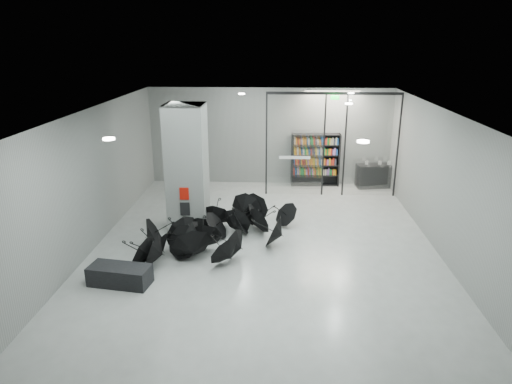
{
  "coord_description": "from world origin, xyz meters",
  "views": [
    {
      "loc": [
        0.37,
        -11.79,
        5.85
      ],
      "look_at": [
        -0.3,
        1.5,
        1.4
      ],
      "focal_mm": 32.16,
      "sensor_mm": 36.0,
      "label": 1
    }
  ],
  "objects_px": {
    "bench": "(120,275)",
    "bookshelf": "(315,160)",
    "column": "(187,168)",
    "umbrella_cluster": "(215,236)",
    "shop_counter": "(376,176)"
  },
  "relations": [
    {
      "from": "bookshelf",
      "to": "umbrella_cluster",
      "type": "xyz_separation_m",
      "value": [
        -3.36,
        -6.14,
        -0.78
      ]
    },
    {
      "from": "column",
      "to": "shop_counter",
      "type": "xyz_separation_m",
      "value": [
        6.92,
        4.62,
        -1.52
      ]
    },
    {
      "from": "column",
      "to": "bench",
      "type": "relative_size",
      "value": 2.62
    },
    {
      "from": "bookshelf",
      "to": "umbrella_cluster",
      "type": "relative_size",
      "value": 0.41
    },
    {
      "from": "column",
      "to": "umbrella_cluster",
      "type": "distance_m",
      "value": 2.42
    },
    {
      "from": "shop_counter",
      "to": "umbrella_cluster",
      "type": "relative_size",
      "value": 0.3
    },
    {
      "from": "bench",
      "to": "shop_counter",
      "type": "relative_size",
      "value": 0.95
    },
    {
      "from": "column",
      "to": "bookshelf",
      "type": "bearing_deg",
      "value": 47.17
    },
    {
      "from": "bench",
      "to": "shop_counter",
      "type": "distance_m",
      "value": 11.58
    },
    {
      "from": "bench",
      "to": "bookshelf",
      "type": "bearing_deg",
      "value": 66.04
    },
    {
      "from": "umbrella_cluster",
      "to": "bookshelf",
      "type": "bearing_deg",
      "value": 61.28
    },
    {
      "from": "bookshelf",
      "to": "umbrella_cluster",
      "type": "height_order",
      "value": "bookshelf"
    },
    {
      "from": "column",
      "to": "bench",
      "type": "height_order",
      "value": "column"
    },
    {
      "from": "bookshelf",
      "to": "shop_counter",
      "type": "relative_size",
      "value": 1.37
    },
    {
      "from": "bench",
      "to": "bookshelf",
      "type": "relative_size",
      "value": 0.7
    }
  ]
}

